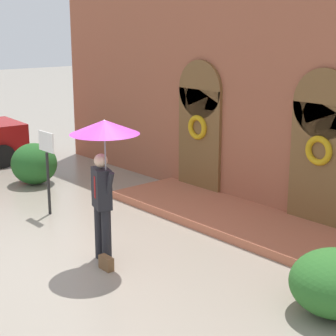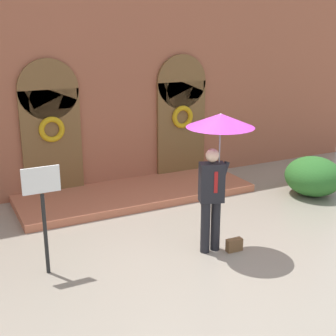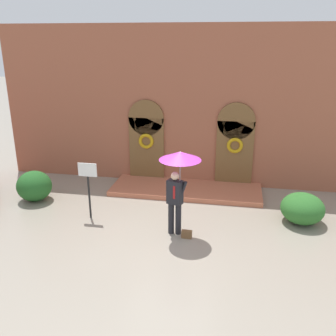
# 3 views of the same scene
# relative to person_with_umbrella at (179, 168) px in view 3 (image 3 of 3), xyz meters

# --- Properties ---
(ground_plane) EXTENTS (80.00, 80.00, 0.00)m
(ground_plane) POSITION_rel_person_with_umbrella_xyz_m (-0.20, -0.06, -1.91)
(ground_plane) COLOR gray
(building_facade) EXTENTS (14.00, 2.30, 5.60)m
(building_facade) POSITION_rel_person_with_umbrella_xyz_m (-0.20, 4.09, 0.77)
(building_facade) COLOR #9E563D
(building_facade) RESTS_ON ground
(person_with_umbrella) EXTENTS (1.10, 1.10, 2.36)m
(person_with_umbrella) POSITION_rel_person_with_umbrella_xyz_m (0.00, 0.00, 0.00)
(person_with_umbrella) COLOR black
(person_with_umbrella) RESTS_ON ground
(handbag) EXTENTS (0.28, 0.13, 0.22)m
(handbag) POSITION_rel_person_with_umbrella_xyz_m (0.27, -0.20, -1.80)
(handbag) COLOR brown
(handbag) RESTS_ON ground
(sign_post) EXTENTS (0.56, 0.06, 1.72)m
(sign_post) POSITION_rel_person_with_umbrella_xyz_m (-2.74, 0.49, -0.75)
(sign_post) COLOR black
(sign_post) RESTS_ON ground
(shrub_left) EXTENTS (1.14, 1.10, 1.00)m
(shrub_left) POSITION_rel_person_with_umbrella_xyz_m (-5.03, 1.37, -1.41)
(shrub_left) COLOR #235B23
(shrub_left) RESTS_ON ground
(shrub_right) EXTENTS (1.24, 1.29, 0.88)m
(shrub_right) POSITION_rel_person_with_umbrella_xyz_m (3.43, 1.33, -1.47)
(shrub_right) COLOR #2D6B28
(shrub_right) RESTS_ON ground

